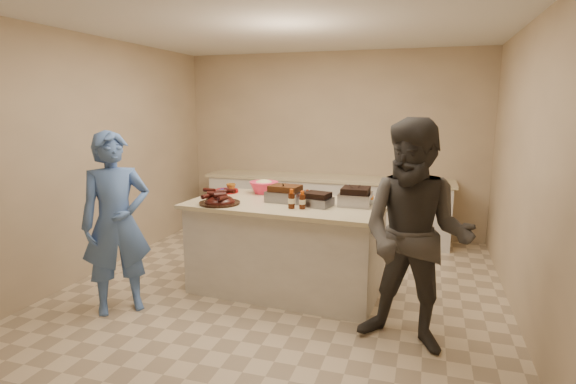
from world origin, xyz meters
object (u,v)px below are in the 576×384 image
(bbq_bottle_b, at_px, (291,208))
(guest_gray, at_px, (409,345))
(plastic_cup, at_px, (231,192))
(roasting_pan, at_px, (355,205))
(coleslaw_bowl, at_px, (264,193))
(guest_blue, at_px, (123,309))
(bbq_bottle_a, at_px, (302,209))
(mustard_bottle, at_px, (273,200))
(rib_platter, at_px, (220,204))
(island, at_px, (287,289))

(bbq_bottle_b, relative_size, guest_gray, 0.10)
(guest_gray, bearing_deg, plastic_cup, 165.05)
(roasting_pan, xyz_separation_m, coleslaw_bowl, (-1.09, 0.31, 0.00))
(plastic_cup, distance_m, guest_blue, 1.68)
(bbq_bottle_a, relative_size, guest_gray, 0.10)
(coleslaw_bowl, bearing_deg, bbq_bottle_b, -50.78)
(bbq_bottle_a, relative_size, mustard_bottle, 1.40)
(rib_platter, relative_size, guest_blue, 0.24)
(island, relative_size, rib_platter, 4.84)
(rib_platter, height_order, plastic_cup, rib_platter)
(rib_platter, xyz_separation_m, mustard_bottle, (0.45, 0.33, 0.00))
(rib_platter, bearing_deg, guest_gray, -15.06)
(coleslaw_bowl, distance_m, bbq_bottle_b, 0.82)
(roasting_pan, relative_size, bbq_bottle_b, 1.64)
(plastic_cup, xyz_separation_m, guest_blue, (-0.60, -1.25, -0.95))
(rib_platter, height_order, guest_gray, rib_platter)
(bbq_bottle_a, height_order, guest_blue, bbq_bottle_a)
(mustard_bottle, relative_size, plastic_cup, 1.17)
(coleslaw_bowl, distance_m, bbq_bottle_a, 0.88)
(rib_platter, bearing_deg, island, 23.38)
(bbq_bottle_b, relative_size, guest_blue, 0.11)
(roasting_pan, bearing_deg, bbq_bottle_a, -145.68)
(guest_blue, bearing_deg, coleslaw_bowl, 9.55)
(bbq_bottle_b, relative_size, plastic_cup, 1.75)
(plastic_cup, bearing_deg, roasting_pan, -9.70)
(plastic_cup, relative_size, guest_blue, 0.06)
(bbq_bottle_b, xyz_separation_m, guest_blue, (-1.49, -0.68, -0.95))
(bbq_bottle_a, bearing_deg, roasting_pan, 33.90)
(guest_blue, relative_size, guest_gray, 0.93)
(coleslaw_bowl, relative_size, guest_gray, 0.18)
(bbq_bottle_b, height_order, mustard_bottle, bbq_bottle_b)
(mustard_bottle, relative_size, guest_gray, 0.07)
(roasting_pan, bearing_deg, rib_platter, -164.65)
(island, bearing_deg, bbq_bottle_b, -58.66)
(bbq_bottle_b, relative_size, mustard_bottle, 1.50)
(island, height_order, guest_blue, island)
(roasting_pan, xyz_separation_m, plastic_cup, (-1.46, 0.25, 0.00))
(guest_gray, bearing_deg, mustard_bottle, 163.63)
(mustard_bottle, height_order, plastic_cup, mustard_bottle)
(rib_platter, relative_size, roasting_pan, 1.34)
(island, height_order, bbq_bottle_a, bbq_bottle_a)
(mustard_bottle, xyz_separation_m, guest_blue, (-1.20, -0.97, -0.95))
(island, xyz_separation_m, bbq_bottle_b, (0.13, -0.24, 0.95))
(bbq_bottle_a, relative_size, bbq_bottle_b, 0.93)
(roasting_pan, distance_m, coleslaw_bowl, 1.13)
(bbq_bottle_a, bearing_deg, bbq_bottle_b, -173.53)
(bbq_bottle_a, height_order, guest_gray, bbq_bottle_a)
(island, relative_size, mustard_bottle, 15.94)
(rib_platter, xyz_separation_m, plastic_cup, (-0.15, 0.60, 0.00))
(roasting_pan, bearing_deg, guest_blue, -153.70)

